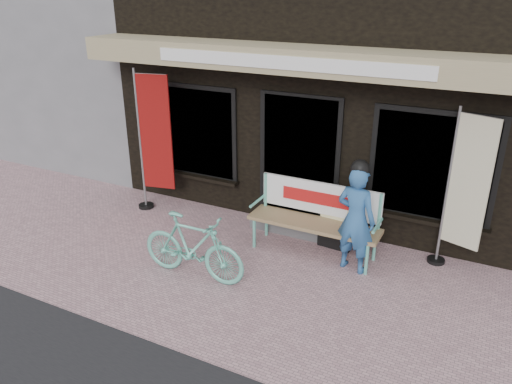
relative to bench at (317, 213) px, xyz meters
The scene contains 9 objects.
ground 1.55m from the bench, 113.81° to the right, with size 70.00×70.00×0.00m, color #B68B93.
storefront 4.40m from the bench, 98.88° to the left, with size 7.00×6.77×6.00m.
neighbor_left_near 10.33m from the bench, 155.15° to the left, with size 10.00×7.00×6.40m, color slate.
bench is the anchor object (origin of this frame).
person 0.72m from the bench, 21.20° to the right, with size 0.62×0.47×1.63m.
bicycle 1.89m from the bench, 130.62° to the right, with size 0.44×1.54×0.93m, color #62C0AA.
nobori_red 3.09m from the bench, behind, with size 0.73×0.32×2.47m.
nobori_cream 2.03m from the bench, 11.64° to the left, with size 0.68×0.35×2.29m.
menu_stand 0.31m from the bench, 38.98° to the left, with size 0.52×0.15×1.02m.
Camera 1 is at (2.75, -5.01, 3.75)m, focal length 35.00 mm.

